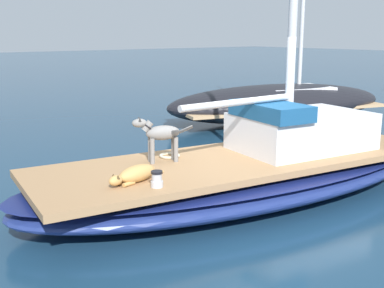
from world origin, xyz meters
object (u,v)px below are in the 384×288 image
sailboat_main (242,177)px  deck_winch (157,180)px  dog_grey (160,134)px  moored_boat_port_side (278,102)px  coiled_rope (170,156)px  dog_tan (135,174)px

sailboat_main → deck_winch: size_ratio=35.82×
dog_grey → moored_boat_port_side: moored_boat_port_side is taller
deck_winch → coiled_rope: size_ratio=0.65×
sailboat_main → dog_tan: 2.06m
dog_tan → deck_winch: bearing=17.0°
coiled_rope → deck_winch: bearing=-41.2°
dog_grey → coiled_rope: dog_grey is taller
sailboat_main → moored_boat_port_side: moored_boat_port_side is taller
dog_tan → coiled_rope: dog_tan is taller
sailboat_main → moored_boat_port_side: 6.95m
deck_winch → moored_boat_port_side: (-4.73, 7.38, -0.18)m
deck_winch → moored_boat_port_side: bearing=122.6°
dog_grey → deck_winch: dog_grey is taller
sailboat_main → moored_boat_port_side: bearing=128.0°
deck_winch → moored_boat_port_side: size_ratio=0.03×
dog_tan → moored_boat_port_side: moored_boat_port_side is taller
dog_tan → coiled_rope: bearing=125.8°
deck_winch → coiled_rope: deck_winch is taller
deck_winch → coiled_rope: (-1.15, 1.00, -0.08)m
dog_grey → deck_winch: size_ratio=4.33×
sailboat_main → dog_grey: size_ratio=8.27×
sailboat_main → dog_tan: (0.10, -2.01, 0.43)m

